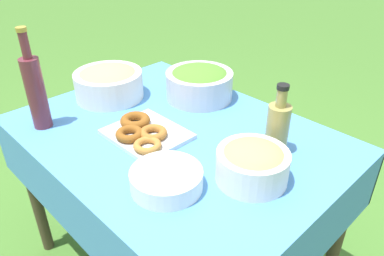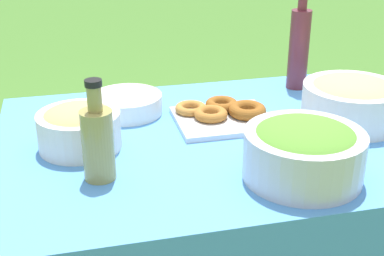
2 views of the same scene
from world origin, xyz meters
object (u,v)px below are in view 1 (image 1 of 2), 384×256
object	(u,v)px
pasta_bowl	(109,82)
wine_bottle	(35,90)
salad_bowl	(199,82)
donut_platter	(143,132)
olive_oil_bottle	(278,127)
bread_bowl	(253,163)
plate_stack	(166,179)

from	to	relation	value
pasta_bowl	wine_bottle	xyz separation A→B (m)	(-0.03, 0.33, 0.08)
salad_bowl	donut_platter	distance (m)	0.39
olive_oil_bottle	wine_bottle	world-z (taller)	wine_bottle
pasta_bowl	bread_bowl	distance (m)	0.79
salad_bowl	bread_bowl	size ratio (longest dim) A/B	1.30
pasta_bowl	plate_stack	distance (m)	0.68
plate_stack	wine_bottle	distance (m)	0.63
plate_stack	olive_oil_bottle	world-z (taller)	olive_oil_bottle
pasta_bowl	olive_oil_bottle	size ratio (longest dim) A/B	1.17
plate_stack	bread_bowl	world-z (taller)	bread_bowl
salad_bowl	bread_bowl	xyz separation A→B (m)	(-0.51, 0.29, -0.01)
donut_platter	wine_bottle	distance (m)	0.42
plate_stack	pasta_bowl	bearing A→B (deg)	-19.92
olive_oil_bottle	salad_bowl	bearing A→B (deg)	-13.23
salad_bowl	donut_platter	size ratio (longest dim) A/B	1.00
donut_platter	wine_bottle	bearing A→B (deg)	33.69
wine_bottle	salad_bowl	bearing A→B (deg)	-112.39
wine_bottle	plate_stack	bearing A→B (deg)	-170.89
salad_bowl	donut_platter	world-z (taller)	salad_bowl
pasta_bowl	donut_platter	world-z (taller)	pasta_bowl
wine_bottle	bread_bowl	size ratio (longest dim) A/B	1.72
pasta_bowl	bread_bowl	size ratio (longest dim) A/B	1.32
donut_platter	olive_oil_bottle	size ratio (longest dim) A/B	1.15
donut_platter	olive_oil_bottle	distance (m)	0.48
salad_bowl	pasta_bowl	world-z (taller)	salad_bowl
donut_platter	plate_stack	size ratio (longest dim) A/B	1.32
pasta_bowl	plate_stack	world-z (taller)	pasta_bowl
plate_stack	bread_bowl	bearing A→B (deg)	-125.84
pasta_bowl	wine_bottle	bearing A→B (deg)	95.41
donut_platter	wine_bottle	world-z (taller)	wine_bottle
plate_stack	salad_bowl	bearing A→B (deg)	-54.44
olive_oil_bottle	plate_stack	bearing A→B (deg)	73.64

